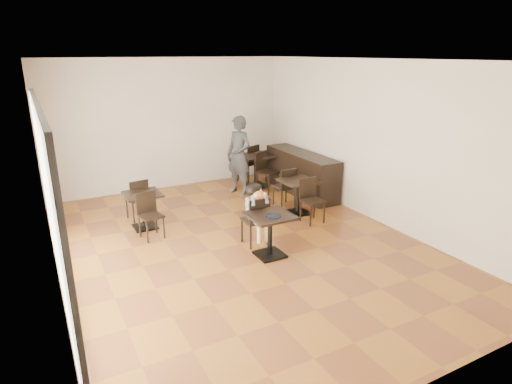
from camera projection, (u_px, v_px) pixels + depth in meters
floor at (240, 244)px, 7.74m from camera, size 6.00×8.00×0.01m
ceiling at (237, 60)px, 6.74m from camera, size 6.00×8.00×0.01m
wall_back at (168, 125)px, 10.59m from camera, size 6.00×0.01×3.20m
wall_front at (431, 250)px, 3.88m from camera, size 6.00×0.01×3.20m
wall_left at (43, 183)px, 5.90m from camera, size 0.01×8.00×3.20m
wall_right at (373, 142)px, 8.58m from camera, size 0.01×8.00×3.20m
storefront_window at (50, 207)px, 5.55m from camera, size 0.04×4.50×2.60m
child_table at (270, 235)px, 7.20m from camera, size 0.71×0.71×0.75m
child_chair at (255, 220)px, 7.63m from camera, size 0.41×0.41×0.90m
child at (255, 214)px, 7.60m from camera, size 0.41×0.57×1.14m
plate at (273, 216)px, 6.99m from camera, size 0.25×0.25×0.02m
pizza_slice at (260, 195)px, 7.31m from camera, size 0.26×0.20×0.06m
adult_patron at (239, 155)px, 10.27m from camera, size 0.68×0.81×1.89m
cafe_table_mid at (298, 197)px, 9.11m from camera, size 0.73×0.73×0.75m
cafe_table_left at (144, 211)px, 8.36m from camera, size 0.79×0.79×0.72m
cafe_table_back at (256, 171)px, 10.96m from camera, size 1.02×1.02×0.83m
chair_mid_a at (284, 187)px, 9.54m from camera, size 0.42×0.42×0.90m
chair_mid_b at (313, 201)px, 8.62m from camera, size 0.42×0.42×0.90m
chair_left_a at (137, 199)px, 8.80m from camera, size 0.45×0.45×0.86m
chair_left_b at (151, 216)px, 7.88m from camera, size 0.45×0.45×0.86m
chair_back_a at (248, 163)px, 11.38m from camera, size 0.58×0.58×0.99m
chair_back_b at (267, 173)px, 10.49m from camera, size 0.58×0.58×0.99m
service_counter at (301, 173)px, 10.44m from camera, size 0.60×2.40×1.00m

